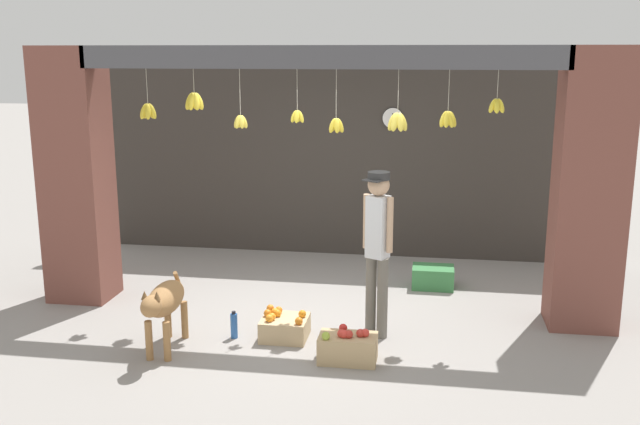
{
  "coord_description": "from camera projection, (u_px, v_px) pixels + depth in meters",
  "views": [
    {
      "loc": [
        1.22,
        -7.3,
        2.89
      ],
      "look_at": [
        0.0,
        0.39,
        1.12
      ],
      "focal_mm": 40.0,
      "sensor_mm": 36.0,
      "label": 1
    }
  ],
  "objects": [
    {
      "name": "fruit_crate_oranges",
      "position": [
        284.0,
        327.0,
        7.32
      ],
      "size": [
        0.47,
        0.43,
        0.29
      ],
      "color": "tan",
      "rests_on": "ground_plane"
    },
    {
      "name": "shopkeeper",
      "position": [
        378.0,
        240.0,
        7.17
      ],
      "size": [
        0.32,
        0.32,
        1.73
      ],
      "rotation": [
        0.0,
        0.0,
        2.66
      ],
      "color": "#6B665B",
      "rests_on": "ground_plane"
    },
    {
      "name": "shop_back_wall",
      "position": [
        345.0,
        153.0,
        10.11
      ],
      "size": [
        6.99,
        0.12,
        2.95
      ],
      "primitive_type": "cube",
      "color": "#38332D",
      "rests_on": "ground_plane"
    },
    {
      "name": "produce_box_green",
      "position": [
        433.0,
        277.0,
        8.89
      ],
      "size": [
        0.51,
        0.38,
        0.26
      ],
      "primitive_type": "cube",
      "color": "#387A42",
      "rests_on": "ground_plane"
    },
    {
      "name": "water_bottle",
      "position": [
        234.0,
        325.0,
        7.32
      ],
      "size": [
        0.07,
        0.07,
        0.29
      ],
      "color": "#2D60AD",
      "rests_on": "ground_plane"
    },
    {
      "name": "wall_clock",
      "position": [
        393.0,
        118.0,
        9.83
      ],
      "size": [
        0.3,
        0.03,
        0.3
      ],
      "color": "black"
    },
    {
      "name": "ground_plane",
      "position": [
        314.0,
        319.0,
        7.85
      ],
      "size": [
        60.0,
        60.0,
        0.0
      ],
      "primitive_type": "plane",
      "color": "gray"
    },
    {
      "name": "fruit_crate_apples",
      "position": [
        348.0,
        347.0,
        6.76
      ],
      "size": [
        0.55,
        0.33,
        0.33
      ],
      "color": "tan",
      "rests_on": "ground_plane"
    },
    {
      "name": "shop_pillar_left",
      "position": [
        76.0,
        176.0,
        8.25
      ],
      "size": [
        0.7,
        0.6,
        2.95
      ],
      "primitive_type": "cube",
      "color": "brown",
      "rests_on": "ground_plane"
    },
    {
      "name": "dog",
      "position": [
        164.0,
        302.0,
        6.93
      ],
      "size": [
        0.32,
        1.06,
        0.74
      ],
      "rotation": [
        0.0,
        0.0,
        -1.53
      ],
      "color": "#9E7042",
      "rests_on": "ground_plane"
    },
    {
      "name": "storefront_awning",
      "position": [
        315.0,
        63.0,
        7.36
      ],
      "size": [
        5.09,
        0.28,
        0.91
      ],
      "color": "#4C4C51"
    },
    {
      "name": "shop_pillar_right",
      "position": [
        589.0,
        191.0,
        7.38
      ],
      "size": [
        0.7,
        0.6,
        2.95
      ],
      "primitive_type": "cube",
      "color": "brown",
      "rests_on": "ground_plane"
    }
  ]
}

